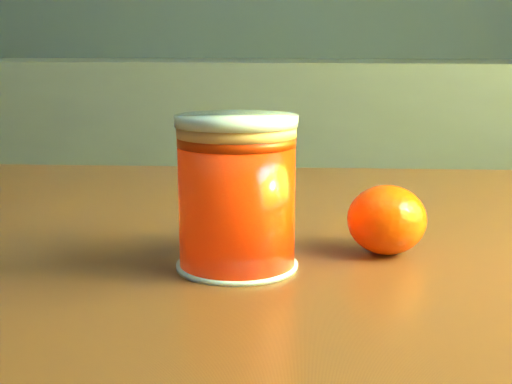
# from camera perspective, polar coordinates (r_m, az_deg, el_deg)

# --- Properties ---
(kitchen_counter) EXTENTS (3.15, 0.60, 0.90)m
(kitchen_counter) POSITION_cam_1_polar(r_m,az_deg,el_deg) (2.19, -13.99, -1.62)
(kitchen_counter) COLOR #56555B
(kitchen_counter) RESTS_ON ground
(table) EXTENTS (1.13, 0.85, 0.78)m
(table) POSITION_cam_1_polar(r_m,az_deg,el_deg) (0.61, 5.36, -13.15)
(table) COLOR brown
(table) RESTS_ON ground
(juice_glass) EXTENTS (0.09, 0.09, 0.11)m
(juice_glass) POSITION_cam_1_polar(r_m,az_deg,el_deg) (0.50, -1.55, -0.14)
(juice_glass) COLOR #FC2905
(juice_glass) RESTS_ON table
(orange_front) EXTENTS (0.08, 0.08, 0.05)m
(orange_front) POSITION_cam_1_polar(r_m,az_deg,el_deg) (0.55, -0.11, -1.94)
(orange_front) COLOR #EC4204
(orange_front) RESTS_ON table
(orange_back) EXTENTS (0.08, 0.08, 0.05)m
(orange_back) POSITION_cam_1_polar(r_m,az_deg,el_deg) (0.55, 10.42, -2.19)
(orange_back) COLOR #EC4204
(orange_back) RESTS_ON table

